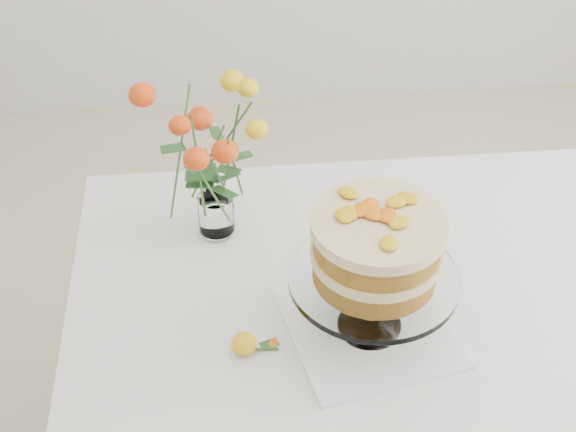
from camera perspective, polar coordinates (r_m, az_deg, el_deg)
table at (r=1.75m, az=8.61°, el=-7.08°), size 1.43×0.93×0.76m
napkin at (r=1.60m, az=5.77°, el=-7.93°), size 0.36×0.36×0.01m
cake_stand at (r=1.46m, az=6.27°, el=-2.71°), size 0.32×0.32×0.29m
rose_vase at (r=1.66m, az=-5.50°, el=4.93°), size 0.33×0.33×0.40m
loose_rose_near at (r=1.54m, az=-3.13°, el=-9.05°), size 0.09×0.05×0.04m
loose_rose_far at (r=1.62m, az=5.61°, el=-6.41°), size 0.08×0.04×0.04m
stray_petal_a at (r=1.60m, az=5.42°, el=-7.99°), size 0.03×0.02×0.00m
stray_petal_b at (r=1.59m, az=9.25°, el=-8.73°), size 0.03×0.02×0.00m
stray_petal_c at (r=1.57m, az=11.01°, el=-9.67°), size 0.03×0.02×0.00m
stray_petal_d at (r=1.61m, az=0.19°, el=-7.07°), size 0.03×0.02×0.00m
stray_petal_e at (r=1.57m, az=-1.04°, el=-9.03°), size 0.03×0.02×0.00m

